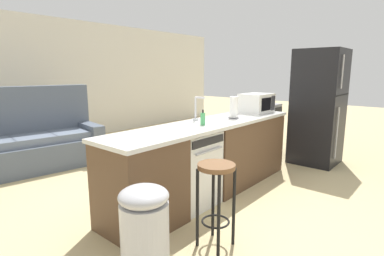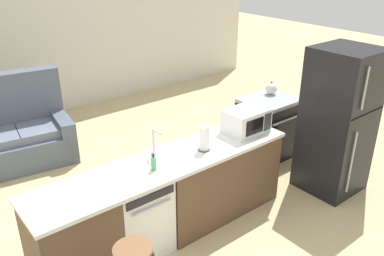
{
  "view_description": "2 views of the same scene",
  "coord_description": "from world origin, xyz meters",
  "px_view_note": "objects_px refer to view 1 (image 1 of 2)",
  "views": [
    {
      "loc": [
        -2.67,
        -2.15,
        1.5
      ],
      "look_at": [
        0.04,
        0.18,
        0.82
      ],
      "focal_mm": 28.0,
      "sensor_mm": 36.0,
      "label": 1
    },
    {
      "loc": [
        -1.93,
        -2.99,
        2.93
      ],
      "look_at": [
        0.61,
        0.17,
        1.08
      ],
      "focal_mm": 38.0,
      "sensor_mm": 36.0,
      "label": 2
    }
  ],
  "objects_px": {
    "stove_range": "(257,128)",
    "bar_stool": "(216,187)",
    "refrigerator": "(318,107)",
    "trash_bin": "(145,236)",
    "paper_towel_roll": "(234,108)",
    "dishwasher": "(187,168)",
    "couch": "(31,143)",
    "kettle": "(256,98)",
    "microwave": "(256,103)",
    "soap_bottle": "(203,119)"
  },
  "relations": [
    {
      "from": "refrigerator",
      "to": "paper_towel_roll",
      "type": "xyz_separation_m",
      "value": [
        -1.74,
        0.5,
        0.11
      ]
    },
    {
      "from": "paper_towel_roll",
      "to": "trash_bin",
      "type": "height_order",
      "value": "paper_towel_roll"
    },
    {
      "from": "refrigerator",
      "to": "kettle",
      "type": "bearing_deg",
      "value": 82.17
    },
    {
      "from": "couch",
      "to": "refrigerator",
      "type": "bearing_deg",
      "value": -46.09
    },
    {
      "from": "paper_towel_roll",
      "to": "trash_bin",
      "type": "relative_size",
      "value": 0.38
    },
    {
      "from": "trash_bin",
      "to": "stove_range",
      "type": "bearing_deg",
      "value": 17.68
    },
    {
      "from": "microwave",
      "to": "soap_bottle",
      "type": "xyz_separation_m",
      "value": [
        -1.34,
        -0.06,
        -0.07
      ]
    },
    {
      "from": "dishwasher",
      "to": "paper_towel_roll",
      "type": "bearing_deg",
      "value": -3.28
    },
    {
      "from": "bar_stool",
      "to": "trash_bin",
      "type": "bearing_deg",
      "value": 173.64
    },
    {
      "from": "soap_bottle",
      "to": "couch",
      "type": "distance_m",
      "value": 3.01
    },
    {
      "from": "dishwasher",
      "to": "couch",
      "type": "bearing_deg",
      "value": 102.23
    },
    {
      "from": "refrigerator",
      "to": "trash_bin",
      "type": "relative_size",
      "value": 2.5
    },
    {
      "from": "stove_range",
      "to": "refrigerator",
      "type": "height_order",
      "value": "refrigerator"
    },
    {
      "from": "bar_stool",
      "to": "soap_bottle",
      "type": "bearing_deg",
      "value": 45.51
    },
    {
      "from": "kettle",
      "to": "trash_bin",
      "type": "distance_m",
      "value": 4.23
    },
    {
      "from": "soap_bottle",
      "to": "kettle",
      "type": "xyz_separation_m",
      "value": [
        2.57,
        0.74,
        0.01
      ]
    },
    {
      "from": "soap_bottle",
      "to": "paper_towel_roll",
      "type": "bearing_deg",
      "value": 1.09
    },
    {
      "from": "soap_bottle",
      "to": "bar_stool",
      "type": "height_order",
      "value": "soap_bottle"
    },
    {
      "from": "refrigerator",
      "to": "trash_bin",
      "type": "height_order",
      "value": "refrigerator"
    },
    {
      "from": "paper_towel_roll",
      "to": "bar_stool",
      "type": "relative_size",
      "value": 0.38
    },
    {
      "from": "stove_range",
      "to": "trash_bin",
      "type": "xyz_separation_m",
      "value": [
        -3.79,
        -1.21,
        -0.07
      ]
    },
    {
      "from": "kettle",
      "to": "bar_stool",
      "type": "bearing_deg",
      "value": -156.32
    },
    {
      "from": "stove_range",
      "to": "refrigerator",
      "type": "xyz_separation_m",
      "value": [
        -0.0,
        -1.1,
        0.47
      ]
    },
    {
      "from": "dishwasher",
      "to": "refrigerator",
      "type": "height_order",
      "value": "refrigerator"
    },
    {
      "from": "stove_range",
      "to": "bar_stool",
      "type": "height_order",
      "value": "stove_range"
    },
    {
      "from": "paper_towel_roll",
      "to": "soap_bottle",
      "type": "distance_m",
      "value": 0.66
    },
    {
      "from": "refrigerator",
      "to": "couch",
      "type": "relative_size",
      "value": 0.87
    },
    {
      "from": "paper_towel_roll",
      "to": "kettle",
      "type": "bearing_deg",
      "value": 20.83
    },
    {
      "from": "stove_range",
      "to": "paper_towel_roll",
      "type": "distance_m",
      "value": 1.94
    },
    {
      "from": "dishwasher",
      "to": "stove_range",
      "type": "height_order",
      "value": "stove_range"
    },
    {
      "from": "refrigerator",
      "to": "microwave",
      "type": "xyz_separation_m",
      "value": [
        -1.06,
        0.55,
        0.12
      ]
    },
    {
      "from": "stove_range",
      "to": "kettle",
      "type": "xyz_separation_m",
      "value": [
        0.17,
        0.13,
        0.53
      ]
    },
    {
      "from": "refrigerator",
      "to": "kettle",
      "type": "relative_size",
      "value": 9.0
    },
    {
      "from": "microwave",
      "to": "soap_bottle",
      "type": "relative_size",
      "value": 2.84
    },
    {
      "from": "dishwasher",
      "to": "paper_towel_roll",
      "type": "height_order",
      "value": "paper_towel_roll"
    },
    {
      "from": "stove_range",
      "to": "microwave",
      "type": "relative_size",
      "value": 1.8
    },
    {
      "from": "microwave",
      "to": "kettle",
      "type": "bearing_deg",
      "value": 28.98
    },
    {
      "from": "stove_range",
      "to": "trash_bin",
      "type": "height_order",
      "value": "stove_range"
    },
    {
      "from": "trash_bin",
      "to": "soap_bottle",
      "type": "bearing_deg",
      "value": 23.31
    },
    {
      "from": "microwave",
      "to": "bar_stool",
      "type": "height_order",
      "value": "microwave"
    },
    {
      "from": "soap_bottle",
      "to": "kettle",
      "type": "relative_size",
      "value": 0.86
    },
    {
      "from": "microwave",
      "to": "kettle",
      "type": "xyz_separation_m",
      "value": [
        1.23,
        0.68,
        -0.05
      ]
    },
    {
      "from": "refrigerator",
      "to": "paper_towel_roll",
      "type": "relative_size",
      "value": 6.55
    },
    {
      "from": "stove_range",
      "to": "soap_bottle",
      "type": "relative_size",
      "value": 5.11
    },
    {
      "from": "dishwasher",
      "to": "refrigerator",
      "type": "bearing_deg",
      "value": -11.93
    },
    {
      "from": "paper_towel_roll",
      "to": "microwave",
      "type": "bearing_deg",
      "value": 3.99
    },
    {
      "from": "microwave",
      "to": "refrigerator",
      "type": "bearing_deg",
      "value": -27.37
    },
    {
      "from": "kettle",
      "to": "trash_bin",
      "type": "height_order",
      "value": "kettle"
    },
    {
      "from": "soap_bottle",
      "to": "bar_stool",
      "type": "relative_size",
      "value": 0.24
    },
    {
      "from": "bar_stool",
      "to": "stove_range",
      "type": "bearing_deg",
      "value": 22.79
    }
  ]
}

